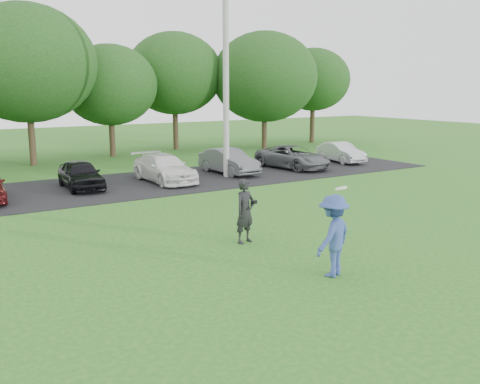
% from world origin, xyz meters
% --- Properties ---
extents(ground, '(100.00, 100.00, 0.00)m').
position_xyz_m(ground, '(0.00, 0.00, 0.00)').
color(ground, '#24641C').
rests_on(ground, ground).
extents(parking_lot, '(32.00, 6.50, 0.03)m').
position_xyz_m(parking_lot, '(0.00, 13.00, 0.01)').
color(parking_lot, black).
rests_on(parking_lot, ground).
extents(utility_pole, '(0.28, 0.28, 9.72)m').
position_xyz_m(utility_pole, '(4.95, 12.51, 4.86)').
color(utility_pole, '#A7A8A2').
rests_on(utility_pole, ground).
extents(frisbee_player, '(1.39, 1.09, 2.13)m').
position_xyz_m(frisbee_player, '(0.01, -0.43, 0.95)').
color(frisbee_player, '#334A91').
rests_on(frisbee_player, ground).
extents(camera_bystander, '(0.75, 0.59, 1.80)m').
position_xyz_m(camera_bystander, '(-0.24, 2.87, 0.90)').
color(camera_bystander, black).
rests_on(camera_bystander, ground).
extents(parked_cars, '(27.81, 4.51, 1.23)m').
position_xyz_m(parked_cars, '(1.14, 12.99, 0.62)').
color(parked_cars, '#B6B8BE').
rests_on(parked_cars, parking_lot).
extents(tree_row, '(42.39, 9.85, 8.64)m').
position_xyz_m(tree_row, '(1.51, 22.76, 4.91)').
color(tree_row, '#38281C').
rests_on(tree_row, ground).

